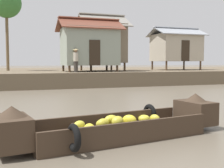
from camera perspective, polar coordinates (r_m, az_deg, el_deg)
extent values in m
plane|color=#665B4C|center=(10.53, -4.28, -4.99)|extent=(300.00, 300.00, 0.00)
cube|color=brown|center=(28.38, -14.09, 1.74)|extent=(160.00, 20.00, 1.02)
cube|color=#3D2D21|center=(6.56, 1.36, -10.15)|extent=(4.07, 1.77, 0.12)
cube|color=#3D2D21|center=(6.98, -0.92, -7.25)|extent=(3.90, 0.66, 0.36)
cube|color=#3D2D21|center=(6.03, 4.02, -9.10)|extent=(3.90, 0.66, 0.36)
cube|color=#3D2D21|center=(7.84, 16.06, -5.34)|extent=(0.76, 1.10, 0.57)
cone|color=#3D2D21|center=(7.78, 16.12, -2.53)|extent=(0.64, 0.64, 0.20)
cube|color=#3D2D21|center=(5.73, -19.08, -8.92)|extent=(0.76, 1.10, 0.57)
cone|color=#3D2D21|center=(5.66, -19.17, -5.09)|extent=(0.64, 0.64, 0.20)
cube|color=#3D2D21|center=(6.14, -5.55, -8.71)|extent=(0.36, 1.10, 0.05)
torus|color=black|center=(7.76, 7.41, -5.85)|extent=(0.20, 0.53, 0.52)
torus|color=black|center=(5.35, -7.53, -10.48)|extent=(0.20, 0.53, 0.52)
ellipsoid|color=gold|center=(6.22, -1.74, -7.79)|extent=(0.33, 0.27, 0.22)
ellipsoid|color=yellow|center=(7.27, 6.35, -6.82)|extent=(0.36, 0.34, 0.20)
ellipsoid|color=yellow|center=(6.26, -1.85, -7.82)|extent=(0.29, 0.33, 0.20)
ellipsoid|color=gold|center=(6.25, -2.00, -7.89)|extent=(0.33, 0.32, 0.20)
ellipsoid|color=yellow|center=(6.49, -0.18, -6.97)|extent=(0.35, 0.26, 0.19)
ellipsoid|color=gold|center=(7.35, 8.43, -6.74)|extent=(0.30, 0.33, 0.21)
ellipsoid|color=yellow|center=(6.39, 3.45, -7.16)|extent=(0.36, 0.35, 0.25)
ellipsoid|color=yellow|center=(5.95, -4.46, -8.89)|extent=(0.27, 0.29, 0.24)
ellipsoid|color=gold|center=(5.85, -4.60, -9.21)|extent=(0.33, 0.35, 0.23)
ellipsoid|color=gold|center=(6.24, 1.14, -7.43)|extent=(0.36, 0.34, 0.24)
ellipsoid|color=yellow|center=(6.11, -6.45, -8.06)|extent=(0.35, 0.32, 0.19)
cylinder|color=#4C3826|center=(20.32, -8.38, 2.97)|extent=(0.16, 0.16, 0.46)
cylinder|color=#4C3826|center=(21.30, 1.03, 3.07)|extent=(0.16, 0.16, 0.46)
cylinder|color=#4C3826|center=(22.68, -9.57, 3.08)|extent=(0.16, 0.16, 0.46)
cylinder|color=#4C3826|center=(23.56, -1.04, 3.18)|extent=(0.16, 0.16, 0.46)
cube|color=gray|center=(21.92, -4.46, 7.32)|extent=(3.95, 2.81, 2.77)
cube|color=#2D2319|center=(20.53, -3.41, 6.18)|extent=(0.80, 0.04, 1.80)
cube|color=brown|center=(21.40, -3.99, 11.84)|extent=(4.65, 1.89, 0.97)
cube|color=brown|center=(22.75, -4.96, 11.39)|extent=(4.65, 1.89, 0.97)
cylinder|color=#4C3826|center=(21.62, -4.15, 3.32)|extent=(0.16, 0.16, 0.65)
cylinder|color=#4C3826|center=(22.49, 2.49, 3.36)|extent=(0.16, 0.16, 0.65)
cylinder|color=#4C3826|center=(24.59, -6.07, 3.42)|extent=(0.16, 0.16, 0.65)
cylinder|color=#4C3826|center=(25.36, -0.13, 3.47)|extent=(0.16, 0.16, 0.65)
cube|color=#7A6B56|center=(23.52, -1.99, 7.85)|extent=(3.10, 3.47, 3.00)
cube|color=#2D2319|center=(21.82, -0.58, 6.56)|extent=(0.80, 0.04, 1.80)
cube|color=gray|center=(22.88, -1.33, 12.53)|extent=(3.80, 2.22, 1.17)
cube|color=gray|center=(24.52, -2.63, 11.97)|extent=(3.80, 2.22, 1.17)
cylinder|color=#4C3826|center=(25.28, 10.66, 3.56)|extent=(0.16, 0.16, 0.80)
cylinder|color=#4C3826|center=(27.20, 17.02, 3.49)|extent=(0.16, 0.16, 0.80)
cylinder|color=#4C3826|center=(27.55, 7.93, 3.64)|extent=(0.16, 0.16, 0.80)
cylinder|color=#4C3826|center=(29.33, 13.98, 3.59)|extent=(0.16, 0.16, 0.80)
cube|color=#B2A893|center=(27.32, 12.50, 6.96)|extent=(3.88, 3.00, 2.42)
cube|color=#2D2319|center=(26.03, 14.28, 6.38)|extent=(0.80, 0.04, 1.80)
cube|color=#9399A0|center=(26.80, 13.41, 10.12)|extent=(4.58, 2.00, 0.83)
cube|color=#9399A0|center=(28.07, 11.72, 9.87)|extent=(4.58, 2.00, 0.83)
cylinder|color=brown|center=(25.42, -19.93, 8.23)|extent=(0.24, 0.24, 5.09)
sphere|color=#387533|center=(25.81, -20.10, 14.77)|extent=(2.41, 2.41, 2.41)
cylinder|color=#332D28|center=(20.08, -7.12, 3.37)|extent=(0.28, 0.28, 0.75)
cylinder|color=#B7AD99|center=(20.08, -7.13, 5.30)|extent=(0.34, 0.34, 0.60)
sphere|color=#9E7556|center=(20.09, -7.14, 6.50)|extent=(0.22, 0.22, 0.22)
cone|color=tan|center=(20.10, -7.15, 6.84)|extent=(0.44, 0.44, 0.14)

